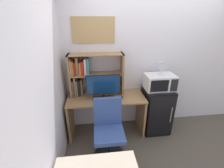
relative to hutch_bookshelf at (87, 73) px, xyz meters
The scene contains 12 objects.
wall_back 1.60m from the hutch_bookshelf, ahead, with size 6.40×0.04×2.60m, color silver.
wall_left 1.54m from the hutch_bookshelf, 106.22° to the right, with size 0.04×4.40×2.60m, color silver.
desk 0.72m from the hutch_bookshelf, 26.94° to the right, with size 1.35×0.57×0.77m.
hutch_bookshelf is the anchor object (origin of this frame).
monitor 0.39m from the hutch_bookshelf, 42.52° to the right, with size 0.56×0.21×0.44m.
keyboard 0.52m from the hutch_bookshelf, 42.37° to the right, with size 0.36×0.16×0.02m, color black.
computer_mouse 0.73m from the hutch_bookshelf, 22.11° to the right, with size 0.06×0.09×0.03m, color black.
mini_fridge 1.47m from the hutch_bookshelf, ahead, with size 0.48×0.52×0.87m.
microwave 1.28m from the hutch_bookshelf, ahead, with size 0.51×0.35×0.27m.
desk_fan 1.28m from the hutch_bookshelf, ahead, with size 0.16×0.11×0.24m.
desk_chair 1.07m from the hutch_bookshelf, 66.94° to the right, with size 0.50×0.50×0.96m.
wall_corkboard 0.72m from the hutch_bookshelf, 38.01° to the left, with size 0.70×0.02×0.41m, color tan.
Camera 1 is at (-1.05, -2.66, 2.02)m, focal length 24.43 mm.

